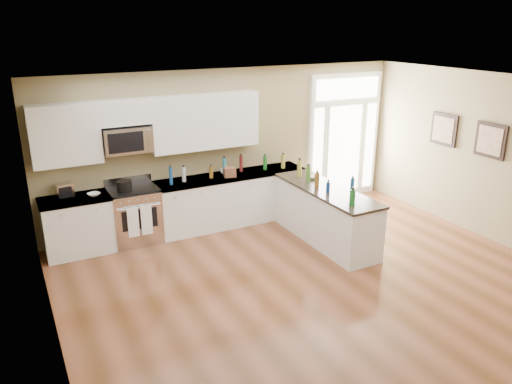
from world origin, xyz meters
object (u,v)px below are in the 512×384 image
kitchen_range (135,215)px  toaster_oven (65,190)px  peninsula_cabinet (325,217)px  stockpot (124,186)px

kitchen_range → toaster_oven: toaster_oven is taller
kitchen_range → toaster_oven: (-1.04, 0.14, 0.57)m
peninsula_cabinet → toaster_oven: bearing=158.0°
stockpot → toaster_oven: bearing=167.6°
peninsula_cabinet → kitchen_range: size_ratio=2.15×
peninsula_cabinet → toaster_oven: 4.27m
toaster_oven → stockpot: bearing=-19.6°
kitchen_range → stockpot: 0.59m
kitchen_range → toaster_oven: size_ratio=4.28×
peninsula_cabinet → kitchen_range: bearing=153.2°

